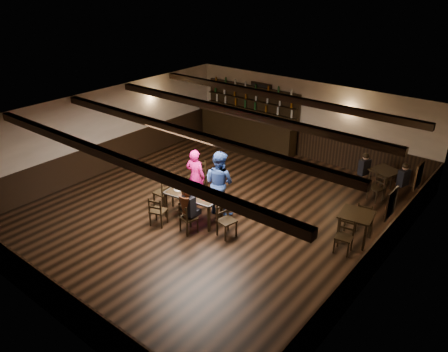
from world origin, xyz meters
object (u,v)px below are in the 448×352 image
Objects in this scene: dining_table at (193,197)px; chair_near_right at (186,216)px; man_blue at (219,183)px; chair_near_left at (157,210)px; woman_pink at (195,176)px; bar_counter at (249,126)px; cake at (179,188)px.

chair_near_right reaches higher than dining_table.
chair_near_right is at bearing 90.75° from man_blue.
woman_pink is at bearing 93.46° from chair_near_left.
bar_counter is (-2.35, 4.61, -0.17)m from man_blue.
bar_counter is (-2.06, 5.32, 0.06)m from dining_table.
man_blue is 0.43× the size of bar_counter.
man_blue is 5.18m from bar_counter.
chair_near_left is 3.19× the size of cake.
woman_pink is 4.81m from bar_counter.
man_blue is at bearing -62.95° from bar_counter.
chair_near_right is 0.52× the size of woman_pink.
cake is at bearing 45.40° from man_blue.
man_blue is at bearing 67.75° from dining_table.
dining_table is at bearing 59.37° from chair_near_left.
chair_near_right is 3.21× the size of cake.
dining_table is at bearing 67.75° from man_blue.
man_blue is at bearing 166.38° from woman_pink.
chair_near_left is at bearing 63.04° from man_blue.
bar_counter reaches higher than cake.
bar_counter is (-1.59, 5.38, -0.06)m from cake.
bar_counter is at bearing 104.20° from chair_near_left.
chair_near_left is 0.85m from cake.
dining_table is 0.98× the size of woman_pink.
chair_near_right is 0.46× the size of man_blue.
chair_near_left is 6.37m from bar_counter.
man_blue reaches higher than cake.
cake is (0.13, -0.81, -0.00)m from woman_pink.
dining_table is at bearing 7.16° from cake.
cake is (-0.76, -0.77, -0.10)m from man_blue.
woman_pink is at bearing 128.69° from dining_table.
woman_pink is 6.15× the size of cake.
chair_near_right is 6.40m from bar_counter.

